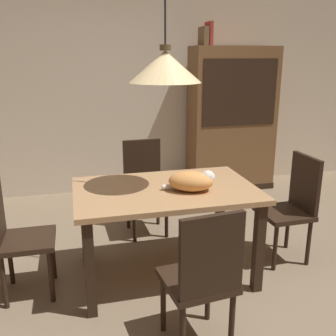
{
  "coord_description": "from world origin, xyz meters",
  "views": [
    {
      "loc": [
        -0.78,
        -2.36,
        1.74
      ],
      "look_at": [
        -0.05,
        0.58,
        0.85
      ],
      "focal_mm": 41.21,
      "sensor_mm": 36.0,
      "label": 1
    }
  ],
  "objects_px": {
    "dining_table": "(166,200)",
    "chair_far_back": "(145,182)",
    "chair_near_front": "(203,275)",
    "chair_right_side": "(293,204)",
    "hutch_bookcase": "(231,122)",
    "book_brown_thick": "(203,36)",
    "pendant_lamp": "(165,66)",
    "cat_sleeping": "(192,181)",
    "book_red_tall": "(209,34)",
    "chair_left_side": "(14,232)"
  },
  "relations": [
    {
      "from": "dining_table",
      "to": "book_red_tall",
      "type": "xyz_separation_m",
      "value": [
        1.02,
        1.94,
        1.34
      ]
    },
    {
      "from": "chair_near_front",
      "to": "book_brown_thick",
      "type": "distance_m",
      "value": 3.3
    },
    {
      "from": "dining_table",
      "to": "book_brown_thick",
      "type": "height_order",
      "value": "book_brown_thick"
    },
    {
      "from": "chair_far_back",
      "to": "book_red_tall",
      "type": "distance_m",
      "value": 2.08
    },
    {
      "from": "dining_table",
      "to": "cat_sleeping",
      "type": "height_order",
      "value": "cat_sleeping"
    },
    {
      "from": "chair_right_side",
      "to": "dining_table",
      "type": "bearing_deg",
      "value": -179.88
    },
    {
      "from": "dining_table",
      "to": "chair_far_back",
      "type": "bearing_deg",
      "value": 90.23
    },
    {
      "from": "chair_left_side",
      "to": "book_brown_thick",
      "type": "distance_m",
      "value": 3.19
    },
    {
      "from": "book_brown_thick",
      "to": "book_red_tall",
      "type": "bearing_deg",
      "value": 0.0
    },
    {
      "from": "chair_near_front",
      "to": "pendant_lamp",
      "type": "xyz_separation_m",
      "value": [
        -0.01,
        0.88,
        1.15
      ]
    },
    {
      "from": "chair_left_side",
      "to": "book_red_tall",
      "type": "distance_m",
      "value": 3.25
    },
    {
      "from": "cat_sleeping",
      "to": "pendant_lamp",
      "type": "relative_size",
      "value": 0.31
    },
    {
      "from": "chair_near_front",
      "to": "chair_right_side",
      "type": "bearing_deg",
      "value": 38.18
    },
    {
      "from": "dining_table",
      "to": "pendant_lamp",
      "type": "bearing_deg",
      "value": 0.0
    },
    {
      "from": "chair_far_back",
      "to": "chair_left_side",
      "type": "relative_size",
      "value": 1.0
    },
    {
      "from": "chair_right_side",
      "to": "book_red_tall",
      "type": "relative_size",
      "value": 3.32
    },
    {
      "from": "hutch_bookcase",
      "to": "book_brown_thick",
      "type": "bearing_deg",
      "value": 179.79
    },
    {
      "from": "chair_left_side",
      "to": "book_red_tall",
      "type": "bearing_deg",
      "value": 42.09
    },
    {
      "from": "chair_left_side",
      "to": "book_brown_thick",
      "type": "xyz_separation_m",
      "value": [
        2.08,
        1.94,
        1.45
      ]
    },
    {
      "from": "chair_left_side",
      "to": "cat_sleeping",
      "type": "relative_size",
      "value": 2.29
    },
    {
      "from": "chair_right_side",
      "to": "chair_near_front",
      "type": "distance_m",
      "value": 1.42
    },
    {
      "from": "dining_table",
      "to": "chair_right_side",
      "type": "height_order",
      "value": "chair_right_side"
    },
    {
      "from": "hutch_bookcase",
      "to": "book_red_tall",
      "type": "relative_size",
      "value": 6.61
    },
    {
      "from": "cat_sleeping",
      "to": "chair_near_front",
      "type": "bearing_deg",
      "value": -102.69
    },
    {
      "from": "pendant_lamp",
      "to": "cat_sleeping",
      "type": "bearing_deg",
      "value": -29.8
    },
    {
      "from": "chair_left_side",
      "to": "book_red_tall",
      "type": "height_order",
      "value": "book_red_tall"
    },
    {
      "from": "pendant_lamp",
      "to": "book_brown_thick",
      "type": "bearing_deg",
      "value": 63.9
    },
    {
      "from": "pendant_lamp",
      "to": "chair_right_side",
      "type": "bearing_deg",
      "value": 0.12
    },
    {
      "from": "chair_far_back",
      "to": "cat_sleeping",
      "type": "bearing_deg",
      "value": -79.26
    },
    {
      "from": "chair_far_back",
      "to": "hutch_bookcase",
      "type": "xyz_separation_m",
      "value": [
        1.37,
        1.06,
        0.38
      ]
    },
    {
      "from": "cat_sleeping",
      "to": "chair_right_side",
      "type": "bearing_deg",
      "value": 6.47
    },
    {
      "from": "cat_sleeping",
      "to": "pendant_lamp",
      "type": "xyz_separation_m",
      "value": [
        -0.18,
        0.1,
        0.84
      ]
    },
    {
      "from": "chair_near_front",
      "to": "book_brown_thick",
      "type": "height_order",
      "value": "book_brown_thick"
    },
    {
      "from": "chair_far_back",
      "to": "pendant_lamp",
      "type": "xyz_separation_m",
      "value": [
        0.0,
        -0.88,
        1.15
      ]
    },
    {
      "from": "chair_far_back",
      "to": "book_brown_thick",
      "type": "height_order",
      "value": "book_brown_thick"
    },
    {
      "from": "chair_right_side",
      "to": "hutch_bookcase",
      "type": "height_order",
      "value": "hutch_bookcase"
    },
    {
      "from": "book_brown_thick",
      "to": "chair_right_side",
      "type": "bearing_deg",
      "value": -84.7
    },
    {
      "from": "hutch_bookcase",
      "to": "chair_right_side",
      "type": "bearing_deg",
      "value": -97.03
    },
    {
      "from": "chair_near_front",
      "to": "chair_far_back",
      "type": "bearing_deg",
      "value": 90.41
    },
    {
      "from": "dining_table",
      "to": "hutch_bookcase",
      "type": "bearing_deg",
      "value": 54.77
    },
    {
      "from": "chair_right_side",
      "to": "chair_near_front",
      "type": "relative_size",
      "value": 1.0
    },
    {
      "from": "chair_near_front",
      "to": "dining_table",
      "type": "bearing_deg",
      "value": 90.58
    },
    {
      "from": "cat_sleeping",
      "to": "dining_table",
      "type": "bearing_deg",
      "value": 150.2
    },
    {
      "from": "chair_left_side",
      "to": "hutch_bookcase",
      "type": "xyz_separation_m",
      "value": [
        2.5,
        1.94,
        0.38
      ]
    },
    {
      "from": "chair_left_side",
      "to": "hutch_bookcase",
      "type": "distance_m",
      "value": 3.18
    },
    {
      "from": "book_red_tall",
      "to": "chair_near_front",
      "type": "bearing_deg",
      "value": -109.68
    },
    {
      "from": "pendant_lamp",
      "to": "hutch_bookcase",
      "type": "distance_m",
      "value": 2.49
    },
    {
      "from": "chair_near_front",
      "to": "cat_sleeping",
      "type": "relative_size",
      "value": 2.29
    },
    {
      "from": "chair_right_side",
      "to": "hutch_bookcase",
      "type": "relative_size",
      "value": 0.5
    },
    {
      "from": "book_brown_thick",
      "to": "chair_far_back",
      "type": "bearing_deg",
      "value": -131.97
    }
  ]
}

